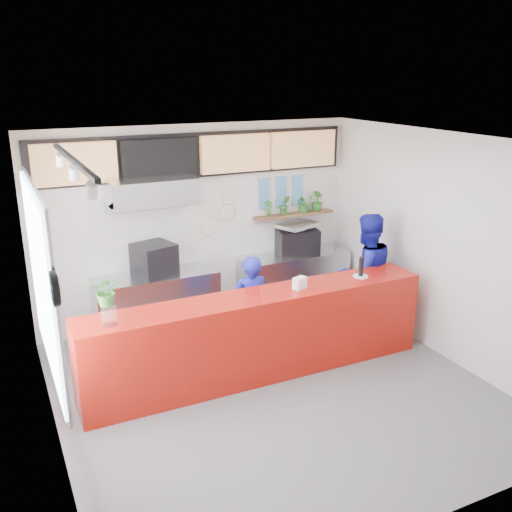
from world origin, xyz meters
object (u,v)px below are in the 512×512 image
object	(u,v)px
staff_center	(250,308)
service_counter	(259,336)
espresso_machine	(297,241)
staff_right	(365,274)
pepper_mill	(361,266)
panini_oven	(154,260)

from	to	relation	value
staff_center	service_counter	bearing A→B (deg)	79.96
espresso_machine	staff_right	world-z (taller)	staff_right
staff_center	pepper_mill	size ratio (longest dim) A/B	5.53
service_counter	staff_center	xyz separation A→B (m)	(0.10, 0.48, 0.17)
service_counter	pepper_mill	distance (m)	1.66
service_counter	staff_center	world-z (taller)	staff_center
service_counter	espresso_machine	distance (m)	2.45
pepper_mill	service_counter	bearing A→B (deg)	179.96
staff_right	espresso_machine	bearing A→B (deg)	-70.27
panini_oven	staff_right	bearing A→B (deg)	-40.34
staff_right	panini_oven	bearing A→B (deg)	-22.91
service_counter	espresso_machine	bearing A→B (deg)	49.10
staff_right	pepper_mill	bearing A→B (deg)	49.77
staff_right	service_counter	bearing A→B (deg)	16.56
espresso_machine	staff_right	bearing A→B (deg)	-59.86
pepper_mill	panini_oven	bearing A→B (deg)	142.07
espresso_machine	pepper_mill	xyz separation A→B (m)	(-0.05, -1.80, 0.14)
staff_center	staff_right	xyz separation A→B (m)	(1.87, 0.04, 0.18)
panini_oven	staff_center	world-z (taller)	staff_center
panini_oven	pepper_mill	size ratio (longest dim) A/B	1.98
panini_oven	staff_right	size ratio (longest dim) A/B	0.29
pepper_mill	staff_center	bearing A→B (deg)	161.21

